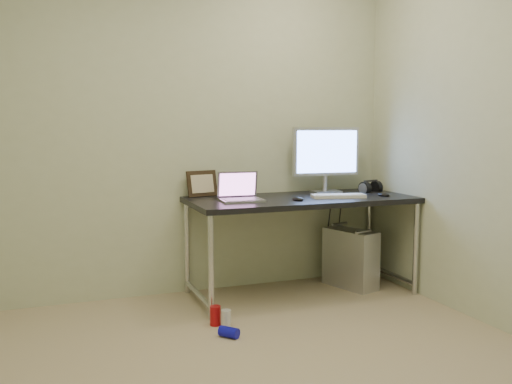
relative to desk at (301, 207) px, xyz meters
The scene contains 16 objects.
wall_back 1.13m from the desk, 157.47° to the left, with size 3.50×0.02×2.50m, color beige.
desk is the anchor object (origin of this frame).
tower_computer 0.63m from the desk, ahead, with size 0.32×0.48×0.49m.
cable_a 0.58m from the desk, 38.78° to the left, with size 0.01×0.01×0.70m, color black.
cable_b 0.65m from the desk, 31.62° to the left, with size 0.01×0.01×0.72m, color black.
can_red 1.11m from the desk, 151.61° to the right, with size 0.07×0.07×0.13m, color #A90D12.
can_white 1.11m from the desk, 146.31° to the right, with size 0.06×0.06×0.12m, color silver.
can_blue 1.23m from the desk, 139.72° to the right, with size 0.07×0.07×0.12m, color #100FC0.
laptop 0.51m from the desk, behind, with size 0.31×0.26×0.21m.
monitor 0.54m from the desk, 33.62° to the left, with size 0.56×0.18×0.53m.
keyboard 0.29m from the desk, 24.03° to the right, with size 0.40×0.13×0.02m, color silver.
mouse_right 0.65m from the desk, 14.45° to the right, with size 0.06×0.10×0.04m, color black.
mouse_left 0.21m from the desk, 122.63° to the right, with size 0.06×0.10×0.03m, color black.
headphones 0.71m from the desk, 10.52° to the left, with size 0.20×0.12×0.12m.
picture_frame 0.78m from the desk, 154.72° to the left, with size 0.25×0.03×0.20m, color black.
webcam 0.50m from the desk, 142.71° to the left, with size 0.04×0.03×0.12m.
Camera 1 is at (-0.94, -2.50, 1.29)m, focal length 40.00 mm.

